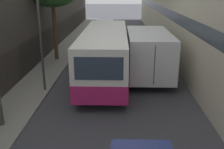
% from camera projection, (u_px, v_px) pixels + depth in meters
% --- Properties ---
extents(ground_plane, '(150.00, 150.00, 0.00)m').
position_uv_depth(ground_plane, '(115.00, 73.00, 17.07)').
color(ground_plane, '#38383D').
extents(sidewalk_left, '(2.09, 60.00, 0.11)m').
position_uv_depth(sidewalk_left, '(47.00, 71.00, 17.17)').
color(sidewalk_left, gray).
rests_on(sidewalk_left, ground_plane).
extents(building_left_shopfront, '(2.40, 60.00, 5.30)m').
position_uv_depth(building_left_shopfront, '(10.00, 36.00, 16.48)').
color(building_left_shopfront, '#423D38').
rests_on(building_left_shopfront, ground_plane).
extents(bus, '(2.54, 9.89, 2.90)m').
position_uv_depth(bus, '(105.00, 53.00, 15.68)').
color(bus, silver).
rests_on(bus, ground_plane).
extents(box_truck, '(2.46, 7.94, 2.77)m').
position_uv_depth(box_truck, '(147.00, 50.00, 16.66)').
color(box_truck, silver).
rests_on(box_truck, ground_plane).
extents(panel_van, '(1.82, 4.73, 2.03)m').
position_uv_depth(panel_van, '(104.00, 31.00, 26.08)').
color(panel_van, '#BCBCC1').
rests_on(panel_van, ground_plane).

